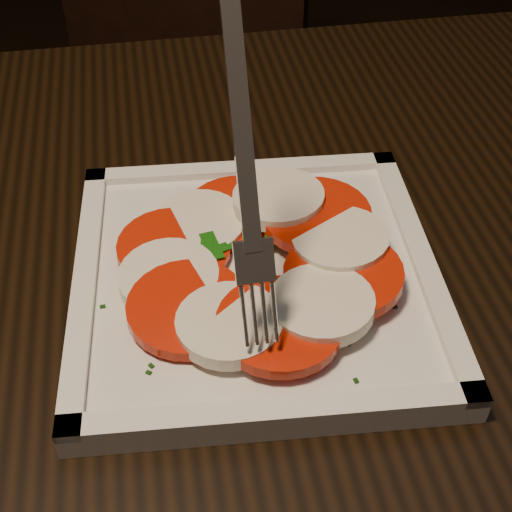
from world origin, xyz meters
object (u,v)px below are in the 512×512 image
object	(u,v)px
plate	(256,280)
fork	(241,156)
chair	(165,68)
table	(322,384)

from	to	relation	value
plate	fork	world-z (taller)	fork
plate	fork	size ratio (longest dim) A/B	1.35
chair	fork	xyz separation A→B (m)	(0.07, -0.75, 0.34)
chair	fork	world-z (taller)	fork
chair	table	bearing A→B (deg)	-60.47
chair	plate	distance (m)	0.76
chair	fork	distance (m)	0.83
plate	fork	distance (m)	0.12
chair	fork	bearing A→B (deg)	-65.19
fork	table	bearing A→B (deg)	5.63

